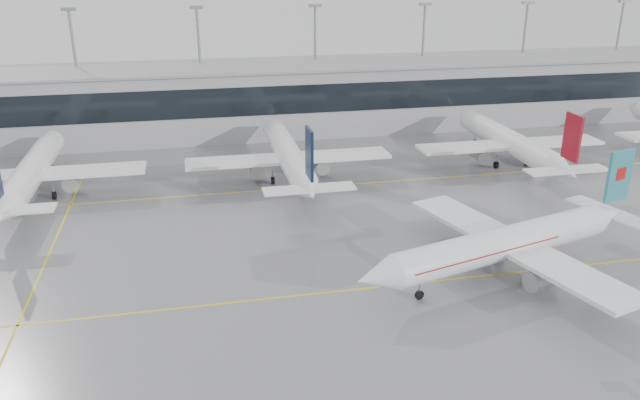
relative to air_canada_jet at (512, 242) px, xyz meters
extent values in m
plane|color=gray|center=(-17.38, -0.03, -3.53)|extent=(320.00, 320.00, 0.00)
cube|color=yellow|center=(-17.38, -0.03, -3.52)|extent=(120.00, 0.25, 0.01)
cube|color=yellow|center=(-17.38, 29.97, -3.52)|extent=(120.00, 0.25, 0.01)
cube|color=yellow|center=(-47.38, 14.97, -3.52)|extent=(0.25, 60.00, 0.01)
cube|color=#9B9B9F|center=(-17.38, 61.97, 2.47)|extent=(180.00, 15.00, 12.00)
cube|color=black|center=(-17.38, 54.42, 3.97)|extent=(180.00, 0.20, 5.00)
cube|color=gray|center=(-17.38, 61.97, 8.67)|extent=(182.00, 16.00, 0.40)
cylinder|color=gray|center=(-50.38, 67.97, 7.47)|extent=(0.50, 0.50, 22.00)
cube|color=gray|center=(-50.38, 67.97, 18.77)|extent=(2.40, 1.00, 0.60)
cylinder|color=gray|center=(-28.38, 67.97, 7.47)|extent=(0.50, 0.50, 22.00)
cube|color=gray|center=(-28.38, 67.97, 18.77)|extent=(2.40, 1.00, 0.60)
cylinder|color=gray|center=(-6.38, 67.97, 7.47)|extent=(0.50, 0.50, 22.00)
cube|color=gray|center=(-6.38, 67.97, 18.77)|extent=(2.40, 1.00, 0.60)
cylinder|color=gray|center=(15.62, 67.97, 7.47)|extent=(0.50, 0.50, 22.00)
cube|color=gray|center=(15.62, 67.97, 18.77)|extent=(2.40, 1.00, 0.60)
cylinder|color=gray|center=(37.62, 67.97, 7.47)|extent=(0.50, 0.50, 22.00)
cube|color=gray|center=(37.62, 67.97, 18.77)|extent=(2.40, 1.00, 0.60)
cylinder|color=gray|center=(59.62, 67.97, 7.47)|extent=(0.50, 0.50, 22.00)
cube|color=gray|center=(59.62, 67.97, 18.77)|extent=(2.40, 1.00, 0.60)
cylinder|color=white|center=(-1.24, -0.35, 0.09)|extent=(26.00, 10.38, 3.42)
cone|color=white|center=(-15.70, -4.44, 0.09)|extent=(4.78, 4.38, 3.42)
cone|color=white|center=(13.99, 3.95, 0.09)|extent=(6.32, 4.81, 3.42)
cube|color=white|center=(0.20, 0.06, -0.31)|extent=(12.49, 28.52, 0.45)
cube|color=white|center=(14.18, 4.01, 0.39)|extent=(5.65, 11.21, 0.25)
cube|color=teal|center=(14.37, 4.06, 4.71)|extent=(3.56, 1.32, 5.83)
cylinder|color=#99999C|center=(1.02, -4.70, -1.81)|extent=(4.04, 3.00, 2.10)
cylinder|color=#99999C|center=(-1.59, 4.54, -1.81)|extent=(4.04, 3.00, 2.10)
cylinder|color=gray|center=(-10.89, -3.08, -2.35)|extent=(0.20, 0.20, 1.46)
cylinder|color=black|center=(-10.89, -3.08, -3.08)|extent=(0.95, 0.53, 0.90)
cylinder|color=gray|center=(1.87, -2.17, -2.25)|extent=(0.24, 0.24, 1.46)
cylinder|color=black|center=(1.87, -2.17, -2.98)|extent=(1.18, 0.73, 1.10)
cylinder|color=gray|center=(0.46, 2.83, -2.25)|extent=(0.24, 0.24, 1.46)
cylinder|color=black|center=(0.46, 2.83, -2.98)|extent=(1.18, 0.73, 1.10)
cube|color=#B70F0F|center=(14.37, 4.06, 5.00)|extent=(1.47, 0.81, 1.40)
cube|color=#B70F0F|center=(-4.13, -1.17, 0.29)|extent=(18.26, 8.22, 0.12)
cylinder|color=white|center=(-52.38, 34.97, 0.27)|extent=(3.59, 27.36, 3.59)
cone|color=white|center=(-52.38, 50.65, 0.27)|extent=(3.59, 4.00, 3.59)
cone|color=white|center=(-52.38, 18.49, 0.27)|extent=(3.59, 5.60, 3.59)
cube|color=white|center=(-52.38, 33.47, -0.13)|extent=(29.64, 5.00, 0.45)
cube|color=white|center=(-52.38, 18.29, 0.57)|extent=(11.40, 2.80, 0.25)
cylinder|color=#99999C|center=(-47.58, 33.97, -1.63)|extent=(2.10, 3.60, 2.10)
cylinder|color=gray|center=(-52.38, 45.65, -2.30)|extent=(0.20, 0.20, 1.56)
cylinder|color=black|center=(-52.38, 45.65, -3.08)|extent=(0.30, 0.90, 0.90)
cylinder|color=gray|center=(-54.98, 32.47, -2.20)|extent=(0.24, 0.24, 1.56)
cylinder|color=black|center=(-54.98, 32.47, -2.98)|extent=(0.45, 1.10, 1.10)
cylinder|color=gray|center=(-49.78, 32.47, -2.20)|extent=(0.24, 0.24, 1.56)
cylinder|color=black|center=(-49.78, 32.47, -2.98)|extent=(0.45, 1.10, 1.10)
cylinder|color=white|center=(-17.38, 34.97, 0.27)|extent=(3.59, 27.36, 3.59)
cone|color=white|center=(-17.38, 50.65, 0.27)|extent=(3.59, 4.00, 3.59)
cone|color=white|center=(-17.38, 18.49, 0.27)|extent=(3.59, 5.60, 3.59)
cube|color=white|center=(-17.38, 33.47, -0.13)|extent=(29.64, 5.00, 0.45)
cube|color=white|center=(-17.38, 18.29, 0.57)|extent=(11.40, 2.80, 0.25)
cube|color=#0A1533|center=(-17.38, 18.09, 5.13)|extent=(0.35, 3.60, 6.12)
cylinder|color=#99999C|center=(-22.18, 33.97, -1.63)|extent=(2.10, 3.60, 2.10)
cylinder|color=#99999C|center=(-12.58, 33.97, -1.63)|extent=(2.10, 3.60, 2.10)
cylinder|color=gray|center=(-17.38, 45.65, -2.30)|extent=(0.20, 0.20, 1.56)
cylinder|color=black|center=(-17.38, 45.65, -3.08)|extent=(0.30, 0.90, 0.90)
cylinder|color=gray|center=(-19.98, 32.47, -2.20)|extent=(0.24, 0.24, 1.56)
cylinder|color=black|center=(-19.98, 32.47, -2.98)|extent=(0.45, 1.10, 1.10)
cylinder|color=gray|center=(-14.78, 32.47, -2.20)|extent=(0.24, 0.24, 1.56)
cylinder|color=black|center=(-14.78, 32.47, -2.98)|extent=(0.45, 1.10, 1.10)
cylinder|color=white|center=(17.62, 34.97, 0.27)|extent=(3.59, 27.36, 3.59)
cone|color=white|center=(17.62, 50.65, 0.27)|extent=(3.59, 4.00, 3.59)
cone|color=white|center=(17.62, 18.49, 0.27)|extent=(3.59, 5.60, 3.59)
cube|color=white|center=(17.62, 33.47, -0.13)|extent=(29.64, 5.00, 0.45)
cube|color=white|center=(17.62, 18.29, 0.57)|extent=(11.40, 2.80, 0.25)
cube|color=maroon|center=(17.62, 18.09, 5.13)|extent=(0.35, 3.60, 6.12)
cylinder|color=#99999C|center=(12.82, 33.97, -1.63)|extent=(2.10, 3.60, 2.10)
cylinder|color=#99999C|center=(22.42, 33.97, -1.63)|extent=(2.10, 3.60, 2.10)
cylinder|color=gray|center=(17.62, 45.65, -2.30)|extent=(0.20, 0.20, 1.56)
cylinder|color=black|center=(17.62, 45.65, -3.08)|extent=(0.30, 0.90, 0.90)
cylinder|color=gray|center=(15.02, 32.47, -2.20)|extent=(0.24, 0.24, 1.56)
cylinder|color=black|center=(15.02, 32.47, -2.98)|extent=(0.45, 1.10, 1.10)
cylinder|color=gray|center=(20.22, 32.47, -2.20)|extent=(0.24, 0.24, 1.56)
cylinder|color=black|center=(20.22, 32.47, -2.98)|extent=(0.45, 1.10, 1.10)
cone|color=white|center=(52.62, 50.65, 0.27)|extent=(3.59, 4.00, 3.59)
camera|label=1|loc=(-31.05, -52.11, 26.67)|focal=35.00mm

